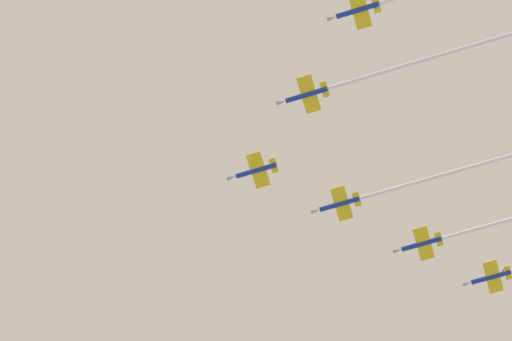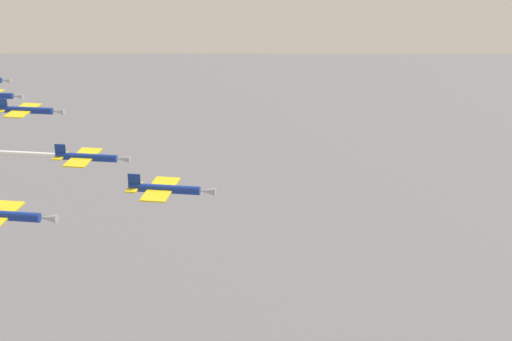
{
  "view_description": "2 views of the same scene",
  "coord_description": "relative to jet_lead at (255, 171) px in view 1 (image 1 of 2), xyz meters",
  "views": [
    {
      "loc": [
        -2.78,
        -68.67,
        3.1
      ],
      "look_at": [
        -4.94,
        -4.02,
        181.36
      ],
      "focal_mm": 66.05,
      "sensor_mm": 36.0,
      "label": 1
    },
    {
      "loc": [
        -5.4,
        80.39,
        215.67
      ],
      "look_at": [
        -17.13,
        -15.47,
        178.76
      ],
      "focal_mm": 54.34,
      "sensor_mm": 36.0,
      "label": 2
    }
  ],
  "objects": [
    {
      "name": "jet_port_inner",
      "position": [
        32.85,
        -21.92,
        -1.3
      ],
      "size": [
        68.79,
        21.24,
        2.2
      ],
      "rotation": [
        0.0,
        0.0,
        1.31
      ],
      "color": "navy"
    },
    {
      "name": "jet_starboard_inner",
      "position": [
        38.26,
        2.62,
        1.28
      ],
      "size": [
        66.26,
        20.56,
        2.2
      ],
      "rotation": [
        0.0,
        0.0,
        1.31
      ],
      "color": "navy"
    },
    {
      "name": "jet_lead",
      "position": [
        0.0,
        0.0,
        0.0
      ],
      "size": [
        10.6,
        8.01,
        2.2
      ],
      "rotation": [
        0.0,
        0.0,
        1.31
      ],
      "color": "navy"
    }
  ]
}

